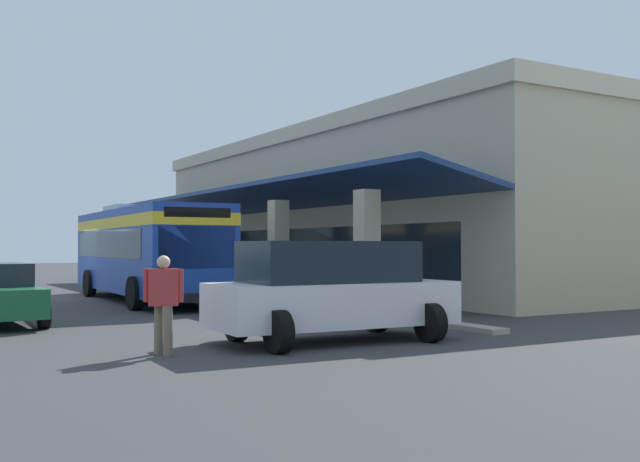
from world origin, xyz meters
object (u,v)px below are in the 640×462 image
(transit_bus, at_px, (145,247))
(potted_palm, at_px, (176,270))
(pedestrian, at_px, (163,299))
(parked_suv_white, at_px, (331,290))

(transit_bus, relative_size, potted_palm, 4.69)
(pedestrian, height_order, potted_palm, potted_palm)
(transit_bus, height_order, parked_suv_white, transit_bus)
(potted_palm, bearing_deg, parked_suv_white, -12.08)
(transit_bus, height_order, pedestrian, transit_bus)
(pedestrian, bearing_deg, parked_suv_white, 90.86)
(parked_suv_white, xyz_separation_m, potted_palm, (-23.37, 5.00, -0.35))
(potted_palm, bearing_deg, pedestrian, -19.76)
(parked_suv_white, distance_m, potted_palm, 23.90)
(pedestrian, distance_m, potted_palm, 24.89)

